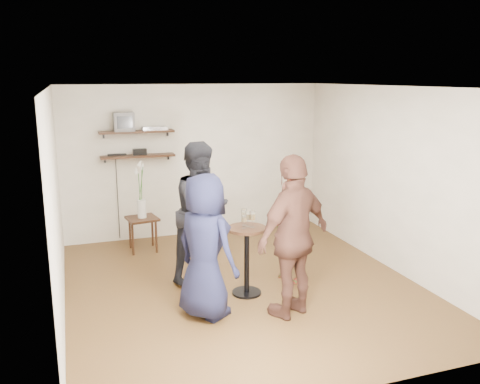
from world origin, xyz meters
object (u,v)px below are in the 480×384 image
object	(u,v)px
person_plaid	(293,223)
person_brown	(294,237)
radio	(140,152)
side_table	(142,223)
dvd_deck	(154,128)
person_dark	(202,212)
crt_monitor	(124,122)
person_navy	(205,246)
drinks_table	(247,251)

from	to	relation	value
person_plaid	person_brown	bearing A→B (deg)	-41.66
radio	side_table	bearing A→B (deg)	-98.45
dvd_deck	person_dark	xyz separation A→B (m)	(0.28, -1.96, -0.95)
crt_monitor	person_navy	distance (m)	3.29
radio	person_dark	xyz separation A→B (m)	(0.53, -1.96, -0.57)
person_dark	person_navy	world-z (taller)	person_dark
drinks_table	person_navy	distance (m)	0.82
crt_monitor	radio	xyz separation A→B (m)	(0.23, 0.00, -0.50)
radio	person_brown	world-z (taller)	person_brown
radio	side_table	xyz separation A→B (m)	(-0.08, -0.51, -1.06)
drinks_table	person_dark	bearing A→B (deg)	121.59
dvd_deck	radio	xyz separation A→B (m)	(-0.25, 0.00, -0.38)
dvd_deck	person_dark	distance (m)	2.19
radio	person_plaid	xyz separation A→B (m)	(1.67, -2.38, -0.71)
dvd_deck	drinks_table	xyz separation A→B (m)	(0.68, -2.61, -1.33)
radio	person_navy	xyz separation A→B (m)	(0.28, -3.03, -0.67)
person_plaid	person_dark	xyz separation A→B (m)	(-1.14, 0.42, 0.14)
drinks_table	side_table	bearing A→B (deg)	115.62
person_navy	person_brown	world-z (taller)	person_brown
radio	drinks_table	xyz separation A→B (m)	(0.93, -2.61, -0.95)
drinks_table	person_brown	xyz separation A→B (m)	(0.32, -0.70, 0.38)
radio	crt_monitor	bearing A→B (deg)	180.00
side_table	person_plaid	distance (m)	2.58
side_table	radio	bearing A→B (deg)	81.55
drinks_table	crt_monitor	bearing A→B (deg)	114.05
side_table	drinks_table	world-z (taller)	drinks_table
crt_monitor	person_brown	xyz separation A→B (m)	(1.48, -3.32, -1.07)
radio	person_brown	distance (m)	3.59
crt_monitor	side_table	xyz separation A→B (m)	(0.16, -0.51, -1.56)
drinks_table	person_navy	size ratio (longest dim) A/B	0.53
crt_monitor	person_navy	xyz separation A→B (m)	(0.52, -3.03, -1.17)
person_brown	radio	bearing A→B (deg)	-93.64
side_table	person_dark	size ratio (longest dim) A/B	0.29
crt_monitor	person_plaid	xyz separation A→B (m)	(1.90, -2.38, -1.21)
side_table	drinks_table	size ratio (longest dim) A/B	0.61
person_dark	person_brown	xyz separation A→B (m)	(0.72, -1.36, -0.00)
side_table	person_navy	xyz separation A→B (m)	(0.36, -2.52, 0.39)
person_plaid	person_navy	size ratio (longest dim) A/B	0.96
crt_monitor	person_brown	bearing A→B (deg)	-65.90
dvd_deck	person_brown	world-z (taller)	dvd_deck
person_navy	radio	bearing A→B (deg)	-26.95
radio	dvd_deck	bearing A→B (deg)	0.00
person_brown	dvd_deck	bearing A→B (deg)	-97.58
side_table	dvd_deck	bearing A→B (deg)	57.08
person_dark	person_navy	xyz separation A→B (m)	(-0.25, -1.07, -0.11)
crt_monitor	person_dark	size ratio (longest dim) A/B	0.17
radio	drinks_table	bearing A→B (deg)	-70.35
drinks_table	person_plaid	world-z (taller)	person_plaid
radio	person_dark	size ratio (longest dim) A/B	0.12
radio	drinks_table	size ratio (longest dim) A/B	0.25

